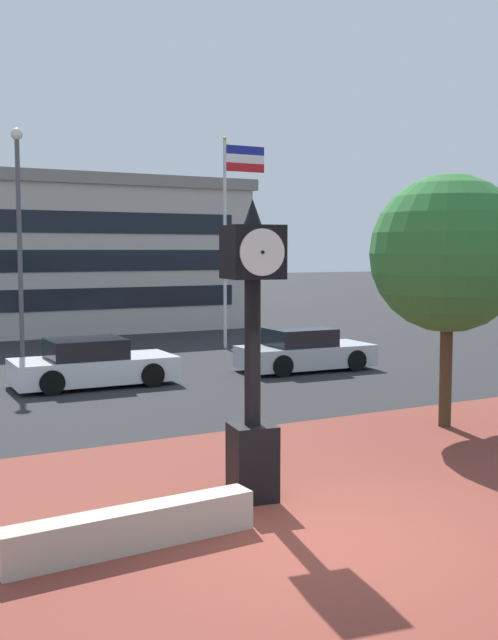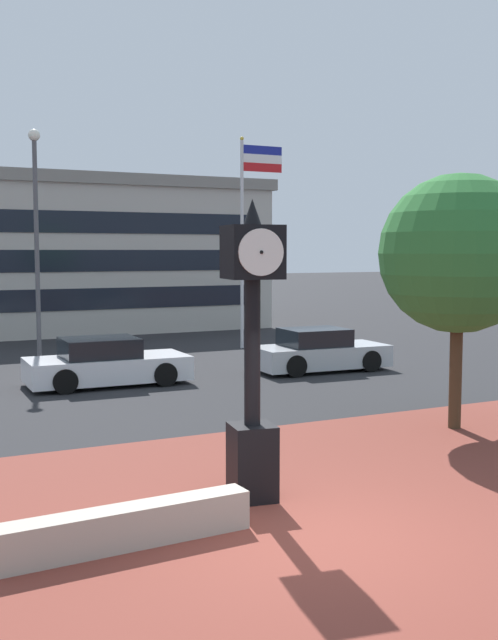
# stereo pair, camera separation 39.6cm
# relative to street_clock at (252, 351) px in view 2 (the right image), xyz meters

# --- Properties ---
(ground_plane) EXTENTS (200.00, 200.00, 0.00)m
(ground_plane) POSITION_rel_street_clock_xyz_m (0.01, -1.69, -2.17)
(ground_plane) COLOR #262628
(plaza_brick_paving) EXTENTS (44.00, 9.65, 0.01)m
(plaza_brick_paving) POSITION_rel_street_clock_xyz_m (0.01, -0.87, -2.16)
(plaza_brick_paving) COLOR brown
(plaza_brick_paving) RESTS_ON ground
(planter_wall) EXTENTS (3.22, 0.57, 0.50)m
(planter_wall) POSITION_rel_street_clock_xyz_m (-2.17, -0.93, -1.92)
(planter_wall) COLOR #ADA393
(planter_wall) RESTS_ON ground
(street_clock) EXTENTS (0.86, 0.91, 4.33)m
(street_clock) POSITION_rel_street_clock_xyz_m (0.00, 0.00, 0.00)
(street_clock) COLOR black
(street_clock) RESTS_ON ground
(plaza_tree) EXTENTS (3.43, 3.19, 5.14)m
(plaza_tree) POSITION_rel_street_clock_xyz_m (5.88, 2.30, 1.30)
(plaza_tree) COLOR #42301E
(plaza_tree) RESTS_ON ground
(car_street_far) EXTENTS (4.12, 2.00, 1.28)m
(car_street_far) POSITION_rel_street_clock_xyz_m (7.18, 9.86, -1.60)
(car_street_far) COLOR #B7BABF
(car_street_far) RESTS_ON ground
(car_street_distant) EXTENTS (4.31, 2.06, 1.28)m
(car_street_distant) POSITION_rel_street_clock_xyz_m (0.75, 10.28, -1.60)
(car_street_distant) COLOR silver
(car_street_distant) RESTS_ON ground
(flagpole_primary) EXTENTS (1.71, 0.14, 7.71)m
(flagpole_primary) POSITION_rel_street_clock_xyz_m (7.65, 15.69, 2.46)
(flagpole_primary) COLOR silver
(flagpole_primary) RESTS_ON ground
(civic_building) EXTENTS (22.65, 14.52, 6.87)m
(civic_building) POSITION_rel_street_clock_xyz_m (0.85, 28.93, 1.27)
(civic_building) COLOR #B2ADA3
(civic_building) RESTS_ON ground
(street_lamp_post) EXTENTS (0.36, 0.36, 7.26)m
(street_lamp_post) POSITION_rel_street_clock_xyz_m (-0.21, 14.31, 2.22)
(street_lamp_post) COLOR #4C4C51
(street_lamp_post) RESTS_ON ground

